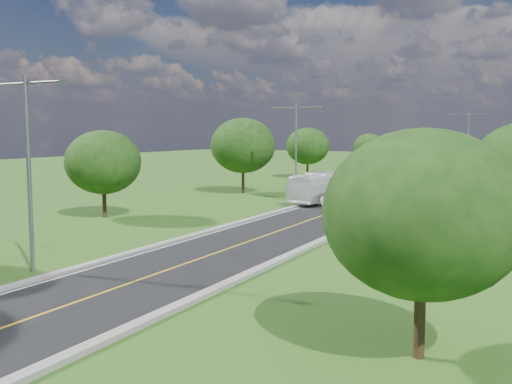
# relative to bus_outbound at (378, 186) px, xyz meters

# --- Properties ---
(ground) EXTENTS (260.00, 260.00, 0.00)m
(ground) POSITION_rel_bus_outbound_xyz_m (-0.96, 9.30, -1.47)
(ground) COLOR #335618
(ground) RESTS_ON ground
(road) EXTENTS (8.00, 150.00, 0.06)m
(road) POSITION_rel_bus_outbound_xyz_m (-0.96, 15.30, -1.44)
(road) COLOR black
(road) RESTS_ON ground
(curb_left) EXTENTS (0.50, 150.00, 0.22)m
(curb_left) POSITION_rel_bus_outbound_xyz_m (-5.21, 15.30, -1.36)
(curb_left) COLOR gray
(curb_left) RESTS_ON ground
(curb_right) EXTENTS (0.50, 150.00, 0.22)m
(curb_right) POSITION_rel_bus_outbound_xyz_m (3.29, 15.30, -1.36)
(curb_right) COLOR gray
(curb_right) RESTS_ON ground
(speed_limit_sign) EXTENTS (0.55, 0.09, 2.40)m
(speed_limit_sign) POSITION_rel_bus_outbound_xyz_m (4.24, -12.72, 0.13)
(speed_limit_sign) COLOR slate
(speed_limit_sign) RESTS_ON ground
(overpass) EXTENTS (30.00, 3.00, 3.20)m
(overpass) POSITION_rel_bus_outbound_xyz_m (-0.96, 89.30, 0.94)
(overpass) COLOR gray
(overpass) RESTS_ON ground
(streetlight_near_left) EXTENTS (5.90, 0.25, 10.00)m
(streetlight_near_left) POSITION_rel_bus_outbound_xyz_m (-6.96, -38.70, 4.48)
(streetlight_near_left) COLOR slate
(streetlight_near_left) RESTS_ON ground
(streetlight_mid_left) EXTENTS (5.90, 0.25, 10.00)m
(streetlight_mid_left) POSITION_rel_bus_outbound_xyz_m (-6.96, -5.70, 4.48)
(streetlight_mid_left) COLOR slate
(streetlight_mid_left) RESTS_ON ground
(streetlight_far_right) EXTENTS (5.90, 0.25, 10.00)m
(streetlight_far_right) POSITION_rel_bus_outbound_xyz_m (5.04, 27.30, 4.48)
(streetlight_far_right) COLOR slate
(streetlight_far_right) RESTS_ON ground
(tree_lb) EXTENTS (6.30, 6.30, 7.33)m
(tree_lb) POSITION_rel_bus_outbound_xyz_m (-16.96, -22.70, 3.18)
(tree_lb) COLOR black
(tree_lb) RESTS_ON ground
(tree_lc) EXTENTS (7.56, 7.56, 8.79)m
(tree_lc) POSITION_rel_bus_outbound_xyz_m (-15.96, -0.70, 4.11)
(tree_lc) COLOR black
(tree_lc) RESTS_ON ground
(tree_ld) EXTENTS (6.72, 6.72, 7.82)m
(tree_ld) POSITION_rel_bus_outbound_xyz_m (-17.96, 23.30, 3.49)
(tree_ld) COLOR black
(tree_ld) RESTS_ON ground
(tree_le) EXTENTS (5.88, 5.88, 6.84)m
(tree_le) POSITION_rel_bus_outbound_xyz_m (-15.46, 47.30, 2.87)
(tree_le) COLOR black
(tree_le) RESTS_ON ground
(tree_ra) EXTENTS (6.30, 6.30, 7.33)m
(tree_ra) POSITION_rel_bus_outbound_xyz_m (13.04, -40.70, 3.18)
(tree_ra) COLOR black
(tree_ra) RESTS_ON ground
(bus_outbound) EXTENTS (3.13, 10.26, 2.82)m
(bus_outbound) POSITION_rel_bus_outbound_xyz_m (0.00, 0.00, 0.00)
(bus_outbound) COLOR white
(bus_outbound) RESTS_ON road
(bus_inbound) EXTENTS (4.16, 11.48, 3.13)m
(bus_inbound) POSITION_rel_bus_outbound_xyz_m (-4.16, -4.28, 0.16)
(bus_inbound) COLOR white
(bus_inbound) RESTS_ON road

